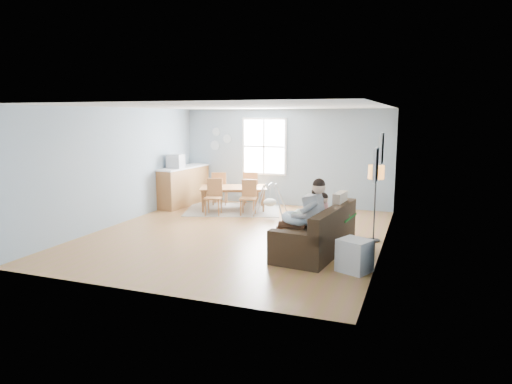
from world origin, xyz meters
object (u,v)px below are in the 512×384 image
at_px(counter, 183,186).
at_px(chair_sw, 214,194).
at_px(floor_lamp, 376,179).
at_px(chair_ne, 251,186).
at_px(chair_nw, 220,186).
at_px(sofa, 318,236).
at_px(baby_swing, 270,202).
at_px(monitor, 175,161).
at_px(father, 306,215).
at_px(toddler, 318,211).
at_px(dining_table, 233,198).
at_px(storage_cube, 354,255).
at_px(chair_se, 249,195).

bearing_deg(counter, chair_sw, -32.25).
relative_size(floor_lamp, chair_ne, 1.60).
distance_m(floor_lamp, chair_nw, 5.14).
bearing_deg(sofa, chair_ne, 126.21).
bearing_deg(chair_nw, baby_swing, -25.61).
distance_m(sofa, monitor, 5.52).
distance_m(sofa, father, 0.57).
height_order(toddler, floor_lamp, floor_lamp).
bearing_deg(dining_table, baby_swing, -41.88).
xyz_separation_m(sofa, storage_cube, (0.78, -0.82, -0.04)).
bearing_deg(chair_sw, floor_lamp, -16.15).
distance_m(dining_table, chair_ne, 0.79).
bearing_deg(toddler, floor_lamp, 45.38).
bearing_deg(storage_cube, dining_table, 134.18).
distance_m(floor_lamp, baby_swing, 3.23).
relative_size(chair_se, baby_swing, 0.96).
bearing_deg(monitor, father, -35.21).
bearing_deg(chair_se, storage_cube, -47.42).
height_order(dining_table, baby_swing, baby_swing).
bearing_deg(sofa, chair_sw, 143.94).
bearing_deg(chair_se, dining_table, 144.05).
distance_m(storage_cube, chair_ne, 5.82).
bearing_deg(chair_nw, dining_table, -36.04).
distance_m(sofa, baby_swing, 3.23).
bearing_deg(father, baby_swing, 119.27).
distance_m(chair_sw, chair_ne, 1.50).
bearing_deg(floor_lamp, chair_ne, 144.39).
xyz_separation_m(floor_lamp, monitor, (-5.52, 1.69, 0.01)).
xyz_separation_m(dining_table, chair_nw, (-0.61, 0.44, 0.23)).
bearing_deg(chair_ne, chair_sw, -108.32).
xyz_separation_m(chair_ne, monitor, (-1.86, -0.93, 0.74)).
distance_m(chair_se, counter, 2.30).
bearing_deg(father, toddler, 76.68).
relative_size(sofa, counter, 1.13).
xyz_separation_m(floor_lamp, chair_se, (-3.28, 1.46, -0.77)).
bearing_deg(counter, sofa, -34.96).
height_order(toddler, monitor, monitor).
height_order(father, chair_se, father).
height_order(chair_ne, monitor, monitor).
bearing_deg(monitor, chair_nw, 33.44).
xyz_separation_m(toddler, floor_lamp, (0.94, 0.95, 0.54)).
xyz_separation_m(sofa, monitor, (-4.63, 2.85, 0.98)).
distance_m(monitor, baby_swing, 2.95).
bearing_deg(sofa, storage_cube, -46.56).
xyz_separation_m(storage_cube, chair_ne, (-3.55, 4.61, 0.28)).
relative_size(dining_table, chair_sw, 1.91).
height_order(chair_ne, baby_swing, chair_ne).
xyz_separation_m(chair_sw, baby_swing, (1.41, 0.30, -0.15)).
bearing_deg(baby_swing, chair_ne, 129.96).
bearing_deg(baby_swing, chair_sw, -168.00).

